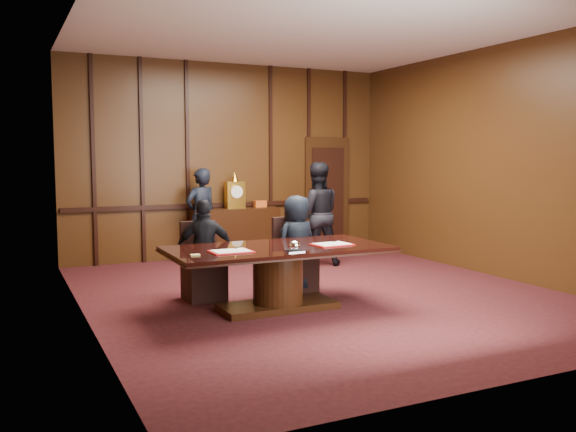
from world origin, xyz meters
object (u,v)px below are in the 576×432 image
(witness_left, at_px, (201,215))
(signatory_left, at_px, (205,250))
(conference_table, at_px, (278,267))
(witness_right, at_px, (316,214))
(sideboard, at_px, (235,231))
(signatory_right, at_px, (297,243))

(witness_left, bearing_deg, signatory_left, 56.20)
(conference_table, distance_m, witness_right, 3.09)
(witness_left, bearing_deg, sideboard, 175.69)
(sideboard, relative_size, witness_left, 0.98)
(conference_table, distance_m, signatory_left, 1.04)
(conference_table, height_order, witness_right, witness_right)
(conference_table, height_order, signatory_right, signatory_right)
(witness_left, relative_size, witness_right, 0.94)
(signatory_right, relative_size, witness_left, 0.80)
(signatory_left, bearing_deg, signatory_right, -165.14)
(signatory_left, bearing_deg, witness_left, -91.54)
(witness_right, bearing_deg, signatory_left, 49.98)
(conference_table, height_order, signatory_left, signatory_left)
(signatory_left, xyz_separation_m, witness_left, (0.82, 2.80, 0.17))
(witness_right, bearing_deg, sideboard, -36.90)
(sideboard, height_order, signatory_left, sideboard)
(signatory_right, height_order, witness_left, witness_left)
(witness_left, distance_m, witness_right, 2.01)
(signatory_right, bearing_deg, witness_left, -93.21)
(sideboard, bearing_deg, signatory_right, -94.10)
(signatory_right, relative_size, witness_right, 0.75)
(witness_left, bearing_deg, witness_right, 128.28)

